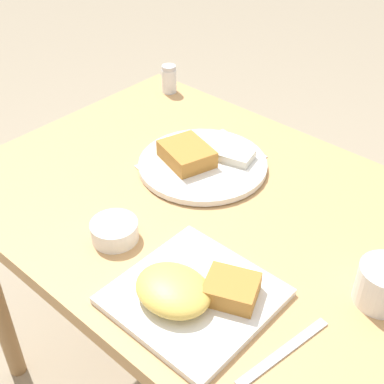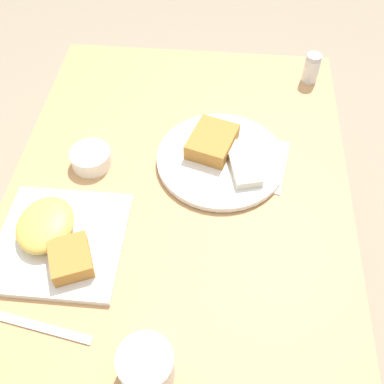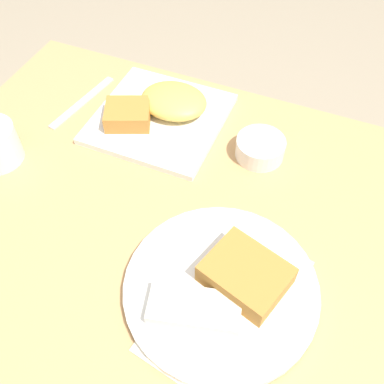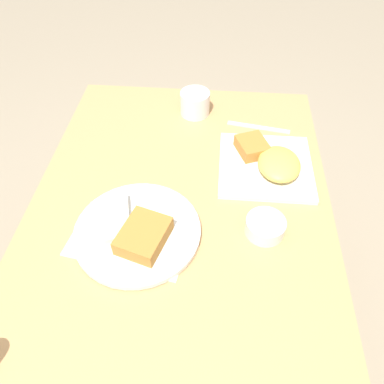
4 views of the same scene
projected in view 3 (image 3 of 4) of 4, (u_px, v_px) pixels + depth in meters
The scene contains 7 objects.
ground_plane at pixel (189, 362), 1.35m from camera, with size 8.00×8.00×0.00m, color gray.
dining_table at pixel (187, 252), 0.85m from camera, with size 1.08×0.78×0.73m.
menu_card at pixel (228, 304), 0.69m from camera, with size 0.21×0.30×0.00m.
plate_square_near at pixel (161, 111), 0.93m from camera, with size 0.26×0.26×0.06m.
plate_oval_far at pixel (225, 287), 0.69m from camera, with size 0.30×0.30×0.05m.
sauce_ramekin at pixel (260, 148), 0.87m from camera, with size 0.09×0.09×0.04m.
butter_knife at pixel (83, 102), 0.98m from camera, with size 0.05×0.20×0.00m.
Camera 3 is at (-0.18, 0.40, 1.37)m, focal length 42.00 mm.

